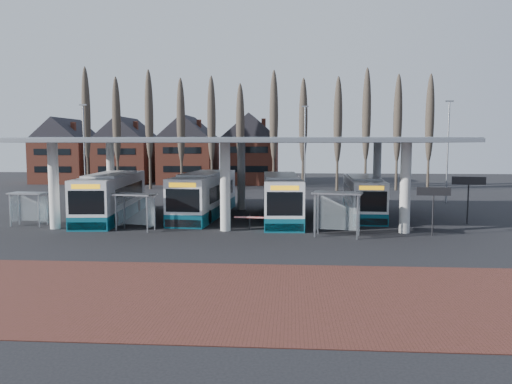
# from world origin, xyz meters

# --- Properties ---
(ground) EXTENTS (140.00, 140.00, 0.00)m
(ground) POSITION_xyz_m (0.00, 0.00, 0.00)
(ground) COLOR black
(ground) RESTS_ON ground
(brick_strip) EXTENTS (70.00, 10.00, 0.03)m
(brick_strip) POSITION_xyz_m (0.00, -12.00, 0.01)
(brick_strip) COLOR #562922
(brick_strip) RESTS_ON ground
(station_canopy) EXTENTS (32.00, 16.00, 6.34)m
(station_canopy) POSITION_xyz_m (0.00, 8.00, 5.68)
(station_canopy) COLOR beige
(station_canopy) RESTS_ON ground
(poplar_row) EXTENTS (45.10, 1.10, 14.50)m
(poplar_row) POSITION_xyz_m (0.00, 33.00, 8.78)
(poplar_row) COLOR #473D33
(poplar_row) RESTS_ON ground
(townhouse_row) EXTENTS (36.80, 10.30, 12.25)m
(townhouse_row) POSITION_xyz_m (-15.75, 44.00, 5.94)
(townhouse_row) COLOR brown
(townhouse_row) RESTS_ON ground
(lamp_post_a) EXTENTS (0.80, 0.16, 10.17)m
(lamp_post_a) POSITION_xyz_m (-18.00, 22.00, 5.34)
(lamp_post_a) COLOR slate
(lamp_post_a) RESTS_ON ground
(lamp_post_b) EXTENTS (0.80, 0.16, 10.17)m
(lamp_post_b) POSITION_xyz_m (6.00, 26.00, 5.34)
(lamp_post_b) COLOR slate
(lamp_post_b) RESTS_ON ground
(lamp_post_c) EXTENTS (0.80, 0.16, 10.17)m
(lamp_post_c) POSITION_xyz_m (20.00, 20.00, 5.34)
(lamp_post_c) COLOR slate
(lamp_post_c) RESTS_ON ground
(bus_0) EXTENTS (3.96, 13.11, 3.59)m
(bus_0) POSITION_xyz_m (-9.87, 7.88, 1.69)
(bus_0) COLOR white
(bus_0) RESTS_ON ground
(bus_1) EXTENTS (3.61, 13.11, 3.60)m
(bus_1) POSITION_xyz_m (-2.62, 9.50, 1.70)
(bus_1) COLOR white
(bus_1) RESTS_ON ground
(bus_2) EXTENTS (3.40, 12.84, 3.53)m
(bus_2) POSITION_xyz_m (3.70, 8.23, 1.66)
(bus_2) COLOR white
(bus_2) RESTS_ON ground
(bus_3) EXTENTS (2.98, 11.82, 3.26)m
(bus_3) POSITION_xyz_m (10.43, 10.85, 1.54)
(bus_3) COLOR white
(bus_3) RESTS_ON ground
(shelter_0) EXTENTS (2.70, 1.50, 2.42)m
(shelter_0) POSITION_xyz_m (-14.42, 3.64, 1.76)
(shelter_0) COLOR gray
(shelter_0) RESTS_ON ground
(shelter_1) EXTENTS (2.93, 1.86, 2.53)m
(shelter_1) POSITION_xyz_m (-6.13, 2.29, 1.84)
(shelter_1) COLOR gray
(shelter_1) RESTS_ON ground
(shelter_2) EXTENTS (3.34, 2.18, 2.86)m
(shelter_2) POSITION_xyz_m (7.43, 0.94, 2.08)
(shelter_2) COLOR gray
(shelter_2) RESTS_ON ground
(info_sign_0) EXTENTS (2.11, 0.23, 3.14)m
(info_sign_0) POSITION_xyz_m (13.56, 1.49, 2.64)
(info_sign_0) COLOR black
(info_sign_0) RESTS_ON ground
(info_sign_1) EXTENTS (2.34, 0.50, 3.50)m
(info_sign_1) POSITION_xyz_m (17.53, 6.68, 2.94)
(info_sign_1) COLOR black
(info_sign_1) RESTS_ON ground
(barrier) EXTENTS (2.09, 0.63, 1.04)m
(barrier) POSITION_xyz_m (1.61, 2.84, 0.81)
(barrier) COLOR black
(barrier) RESTS_ON ground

